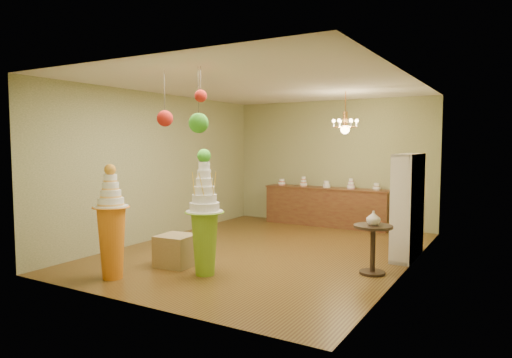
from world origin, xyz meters
The scene contains 17 objects.
floor centered at (0.00, 0.00, 0.00)m, with size 6.50×6.50×0.00m, color brown.
ceiling centered at (0.00, 0.00, 3.00)m, with size 6.50×6.50×0.00m, color silver.
wall_back centered at (0.00, 3.25, 1.50)m, with size 5.00×0.04×3.00m, color #969968.
wall_front centered at (0.00, -3.25, 1.50)m, with size 5.00×0.04×3.00m, color #969968.
wall_left centered at (-2.50, 0.00, 1.50)m, with size 0.04×6.50×3.00m, color #969968.
wall_right centered at (2.50, 0.00, 1.50)m, with size 0.04×6.50×3.00m, color #969968.
pedestal_green centered at (-0.07, -1.79, 0.74)m, with size 0.60×0.60×1.90m.
pedestal_orange centered at (-1.14, -2.63, 0.68)m, with size 0.64×0.64×1.68m.
burlap_riser centered at (-0.78, -1.62, 0.25)m, with size 0.55×0.55×0.50m, color #968052.
sideboard centered at (0.00, 2.97, 0.48)m, with size 3.04×0.54×1.16m.
shelving_unit centered at (2.34, 0.80, 0.90)m, with size 0.33×1.20×1.80m.
round_table centered at (2.10, -0.48, 0.48)m, with size 0.71×0.71×0.75m.
vase centered at (2.10, -0.48, 0.86)m, with size 0.21×0.21×0.22m, color silver.
pom_red_left centered at (-0.39, -2.28, 2.33)m, with size 0.23×0.23×0.79m.
pom_green_mid centered at (0.22, -2.30, 2.25)m, with size 0.27×0.27×0.89m.
pom_red_right centered at (0.25, -2.29, 2.61)m, with size 0.17×0.17×0.47m.
chandelier centered at (0.94, 1.51, 2.30)m, with size 0.67×0.67×0.85m.
Camera 1 is at (3.98, -7.24, 1.99)m, focal length 32.00 mm.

